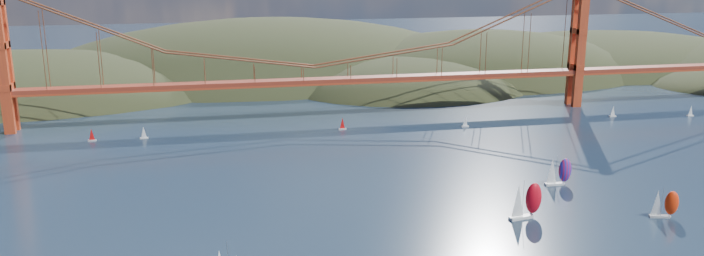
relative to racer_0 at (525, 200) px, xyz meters
name	(u,v)px	position (x,y,z in m)	size (l,w,h in m)	color
headlands	(367,96)	(7.22, 222.26, -17.59)	(725.00, 225.00, 96.00)	black
bridge	(310,42)	(-39.47, 123.97, 27.10)	(552.00, 12.00, 55.00)	maroon
racer_0	(525,200)	(0.00, 0.00, 0.00)	(9.66, 4.95, 10.86)	silver
racer_1	(664,203)	(36.39, -6.84, -1.13)	(7.55, 4.20, 8.46)	silver
racer_rwb	(558,171)	(21.50, 22.89, -0.69)	(8.14, 3.29, 9.39)	white
distant_boat_2	(92,135)	(-124.98, 103.46, -2.72)	(3.00, 2.00, 4.70)	silver
distant_boat_3	(144,133)	(-106.22, 102.99, -2.72)	(3.00, 2.00, 4.70)	silver
distant_boat_4	(613,111)	(87.61, 99.73, -2.72)	(3.00, 2.00, 4.70)	silver
distant_boat_5	(691,111)	(120.80, 93.75, -2.72)	(3.00, 2.00, 4.70)	silver
distant_boat_8	(465,121)	(19.30, 95.60, -2.72)	(3.00, 2.00, 4.70)	silver
distant_boat_9	(342,124)	(-30.02, 101.52, -2.72)	(3.00, 2.00, 4.70)	silver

